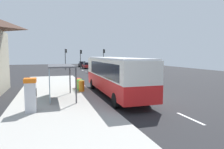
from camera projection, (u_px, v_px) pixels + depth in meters
The scene contains 23 objects.
ground_plane at pixel (98, 78), 29.81m from camera, with size 56.00×92.00×0.04m, color #262628.
sidewalk_platform at pixel (57, 96), 16.49m from camera, with size 6.20×30.00×0.18m, color #ADAAA3.
lane_stripe_seg_0 at pixel (190, 118), 10.94m from camera, with size 0.16×2.20×0.01m, color silver.
lane_stripe_seg_1 at pixel (147, 99), 15.68m from camera, with size 0.16×2.20×0.01m, color silver.
lane_stripe_seg_2 at pixel (124, 89), 20.41m from camera, with size 0.16×2.20×0.01m, color silver.
lane_stripe_seg_3 at pixel (109, 82), 25.15m from camera, with size 0.16×2.20×0.01m, color silver.
lane_stripe_seg_4 at pixel (99, 78), 29.89m from camera, with size 0.16×2.20×0.01m, color silver.
lane_stripe_seg_5 at pixel (92, 75), 34.62m from camera, with size 0.16×2.20×0.01m, color silver.
lane_stripe_seg_6 at pixel (87, 72), 39.36m from camera, with size 0.16×2.20×0.01m, color silver.
lane_stripe_seg_7 at pixel (83, 70), 44.10m from camera, with size 0.16×2.20×0.01m, color silver.
bus at pixel (115, 74), 16.79m from camera, with size 2.69×11.05×3.21m.
white_van at pixel (98, 66), 38.75m from camera, with size 2.06×5.21×2.30m.
sedan_near at pixel (87, 65), 49.75m from camera, with size 1.86×4.41×1.52m.
sedan_far at pixel (82, 64), 56.86m from camera, with size 2.05×4.50×1.52m.
ticket_machine at pixel (31, 95), 11.55m from camera, with size 0.66×0.76×1.94m.
recycling_bin_orange at pixel (81, 86), 18.01m from camera, with size 0.52×0.52×0.95m, color orange.
recycling_bin_green at pixel (80, 85), 18.68m from camera, with size 0.52×0.52×0.95m, color green.
recycling_bin_yellow at pixel (79, 84), 19.34m from camera, with size 0.52×0.52×0.95m, color yellow.
recycling_bin_red at pixel (78, 83), 20.00m from camera, with size 0.52×0.52×0.95m, color red.
traffic_light_near_side at pixel (104, 56), 46.77m from camera, with size 0.49×0.28×4.72m.
traffic_light_far_side at pixel (66, 56), 44.91m from camera, with size 0.49×0.28×4.73m.
traffic_light_median at pixel (81, 56), 46.74m from camera, with size 0.49×0.28×4.56m.
bus_shelter at pixel (57, 73), 14.92m from camera, with size 1.80×4.00×2.50m.
Camera 1 is at (-7.04, -14.84, 3.47)m, focal length 32.32 mm.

